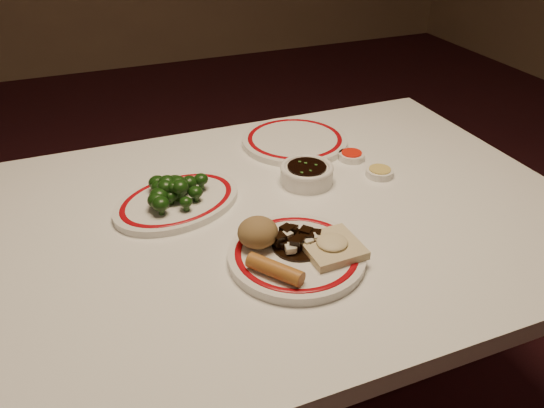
{
  "coord_description": "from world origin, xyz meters",
  "views": [
    {
      "loc": [
        -0.38,
        -0.85,
        1.35
      ],
      "look_at": [
        -0.06,
        -0.04,
        0.8
      ],
      "focal_mm": 35.0,
      "sensor_mm": 36.0,
      "label": 1
    }
  ],
  "objects": [
    {
      "name": "main_plate",
      "position": [
        -0.06,
        -0.16,
        0.76
      ],
      "size": [
        0.32,
        0.32,
        0.02
      ],
      "color": "white",
      "rests_on": "dining_table"
    },
    {
      "name": "spring_roll",
      "position": [
        -0.12,
        -0.21,
        0.78
      ],
      "size": [
        0.08,
        0.1,
        0.03
      ],
      "primitive_type": "cylinder",
      "rotation": [
        1.57,
        0.0,
        0.63
      ],
      "color": "#B4702C",
      "rests_on": "main_plate"
    },
    {
      "name": "broccoli_pile",
      "position": [
        -0.23,
        0.1,
        0.79
      ],
      "size": [
        0.14,
        0.13,
        0.05
      ],
      "color": "#23471C",
      "rests_on": "broccoli_plate"
    },
    {
      "name": "soy_bowl",
      "position": [
        0.08,
        0.09,
        0.77
      ],
      "size": [
        0.12,
        0.12,
        0.04
      ],
      "color": "white",
      "rests_on": "dining_table"
    },
    {
      "name": "sweet_sour_dish",
      "position": [
        0.23,
        0.15,
        0.76
      ],
      "size": [
        0.06,
        0.06,
        0.02
      ],
      "color": "white",
      "rests_on": "dining_table"
    },
    {
      "name": "broccoli_plate",
      "position": [
        -0.22,
        0.1,
        0.76
      ],
      "size": [
        0.34,
        0.31,
        0.02
      ],
      "color": "white",
      "rests_on": "dining_table"
    },
    {
      "name": "far_plate",
      "position": [
        0.13,
        0.28,
        0.76
      ],
      "size": [
        0.29,
        0.29,
        0.02
      ],
      "color": "white",
      "rests_on": "dining_table"
    },
    {
      "name": "mustard_dish",
      "position": [
        0.25,
        0.05,
        0.76
      ],
      "size": [
        0.06,
        0.06,
        0.02
      ],
      "color": "white",
      "rests_on": "dining_table"
    },
    {
      "name": "rice_mound",
      "position": [
        -0.12,
        -0.12,
        0.79
      ],
      "size": [
        0.07,
        0.07,
        0.05
      ],
      "primitive_type": "ellipsoid",
      "color": "olive",
      "rests_on": "main_plate"
    },
    {
      "name": "fried_wonton",
      "position": [
        0.0,
        -0.18,
        0.78
      ],
      "size": [
        0.1,
        0.1,
        0.03
      ],
      "color": "beige",
      "rests_on": "main_plate"
    },
    {
      "name": "dining_table",
      "position": [
        0.0,
        0.0,
        0.66
      ],
      "size": [
        1.2,
        0.9,
        0.75
      ],
      "color": "white",
      "rests_on": "ground"
    },
    {
      "name": "stirfry_heap",
      "position": [
        -0.05,
        -0.15,
        0.78
      ],
      "size": [
        0.1,
        0.1,
        0.03
      ],
      "color": "black",
      "rests_on": "main_plate"
    }
  ]
}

